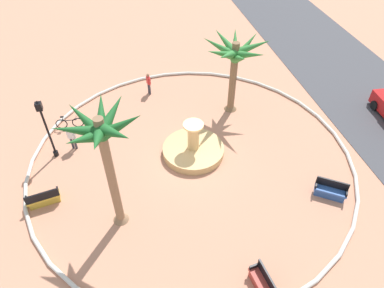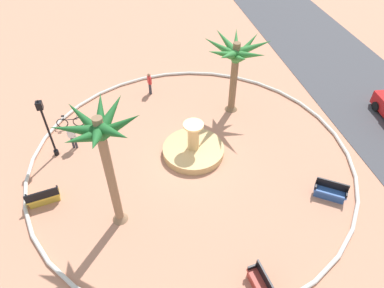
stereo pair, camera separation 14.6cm
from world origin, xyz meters
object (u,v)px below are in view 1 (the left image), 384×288
(bench_north, at_px, (44,199))
(person_cyclist_helmet, at_px, (72,137))
(bench_west, at_px, (263,285))
(bench_east, at_px, (330,191))
(bicycle_red_frame, at_px, (70,123))
(lamppost, at_px, (46,125))
(person_cyclist_photo, at_px, (149,83))
(palm_tree_near_fountain, at_px, (235,56))
(palm_tree_by_curb, at_px, (103,142))
(fountain, at_px, (193,149))

(bench_north, relative_size, person_cyclist_helmet, 1.03)
(bench_north, bearing_deg, bench_west, 53.66)
(bench_east, xyz_separation_m, bicycle_red_frame, (-8.67, -13.12, 0.04))
(bench_north, distance_m, lamppost, 4.00)
(bench_east, height_order, person_cyclist_photo, person_cyclist_photo)
(bench_east, bearing_deg, palm_tree_near_fountain, -161.60)
(bicycle_red_frame, height_order, person_cyclist_helmet, person_cyclist_helmet)
(lamppost, xyz_separation_m, person_cyclist_photo, (-4.96, 6.16, -1.38))
(bicycle_red_frame, relative_size, person_cyclist_photo, 1.06)
(lamppost, bearing_deg, palm_tree_by_curb, 31.33)
(fountain, distance_m, palm_tree_near_fountain, 6.09)
(person_cyclist_photo, bearing_deg, bench_north, -37.74)
(fountain, relative_size, palm_tree_near_fountain, 0.70)
(fountain, distance_m, bench_west, 8.59)
(bench_west, bearing_deg, person_cyclist_helmet, -143.95)
(person_cyclist_helmet, bearing_deg, palm_tree_by_curb, 21.20)
(bench_east, relative_size, person_cyclist_helmet, 0.99)
(palm_tree_by_curb, distance_m, person_cyclist_helmet, 7.48)
(lamppost, height_order, person_cyclist_photo, lamppost)
(bench_west, xyz_separation_m, person_cyclist_helmet, (-10.52, -7.66, 0.56))
(fountain, distance_m, person_cyclist_helmet, 7.04)
(palm_tree_by_curb, height_order, person_cyclist_helmet, palm_tree_by_curb)
(palm_tree_by_curb, bearing_deg, person_cyclist_photo, 164.41)
(lamppost, height_order, person_cyclist_helmet, lamppost)
(palm_tree_by_curb, distance_m, bench_west, 8.71)
(fountain, height_order, person_cyclist_helmet, fountain)
(lamppost, bearing_deg, person_cyclist_helmet, 108.43)
(palm_tree_by_curb, relative_size, lamppost, 1.69)
(bicycle_red_frame, bearing_deg, bench_north, -11.15)
(lamppost, bearing_deg, palm_tree_near_fountain, 99.79)
(lamppost, xyz_separation_m, bicycle_red_frame, (-2.36, 0.77, -1.90))
(bench_west, relative_size, person_cyclist_photo, 1.02)
(palm_tree_near_fountain, xyz_separation_m, person_cyclist_helmet, (1.57, -10.10, -3.02))
(person_cyclist_helmet, bearing_deg, bench_west, 36.05)
(palm_tree_by_curb, distance_m, bicycle_red_frame, 9.44)
(fountain, bearing_deg, palm_tree_by_curb, -50.29)
(fountain, xyz_separation_m, bench_east, (4.68, 6.11, 0.03))
(bench_east, xyz_separation_m, bench_north, (-2.83, -14.27, 0.00))
(bench_west, height_order, bicycle_red_frame, bench_west)
(fountain, xyz_separation_m, palm_tree_by_curb, (3.75, -4.51, 4.86))
(bench_west, xyz_separation_m, person_cyclist_photo, (-15.13, -2.55, 0.56))
(bench_west, distance_m, person_cyclist_photo, 15.35)
(fountain, distance_m, bench_east, 7.70)
(bicycle_red_frame, xyz_separation_m, person_cyclist_helmet, (2.01, 0.28, 0.52))
(palm_tree_near_fountain, xyz_separation_m, bench_north, (5.41, -11.54, -3.58))
(fountain, height_order, bench_east, fountain)
(palm_tree_near_fountain, height_order, lamppost, palm_tree_near_fountain)
(lamppost, height_order, bicycle_red_frame, lamppost)
(palm_tree_by_curb, bearing_deg, palm_tree_near_fountain, 132.81)
(bench_north, height_order, person_cyclist_photo, person_cyclist_photo)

